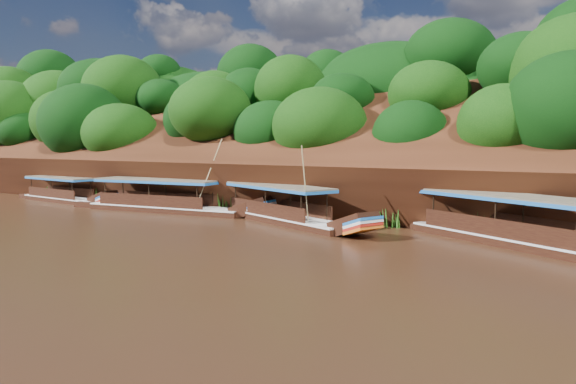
{
  "coord_description": "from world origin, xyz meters",
  "views": [
    {
      "loc": [
        19.49,
        -22.93,
        5.32
      ],
      "look_at": [
        0.48,
        7.0,
        2.12
      ],
      "focal_mm": 35.0,
      "sensor_mm": 36.0,
      "label": 1
    }
  ],
  "objects_px": {
    "boat_0": "(537,238)",
    "boat_2": "(175,205)",
    "boat_1": "(291,216)",
    "boat_3": "(68,197)"
  },
  "relations": [
    {
      "from": "boat_0",
      "to": "boat_2",
      "type": "relative_size",
      "value": 0.95
    },
    {
      "from": "boat_1",
      "to": "boat_3",
      "type": "xyz_separation_m",
      "value": [
        -23.43,
        0.62,
        -0.06
      ]
    },
    {
      "from": "boat_0",
      "to": "boat_1",
      "type": "distance_m",
      "value": 14.78
    },
    {
      "from": "boat_0",
      "to": "boat_1",
      "type": "relative_size",
      "value": 1.09
    },
    {
      "from": "boat_2",
      "to": "boat_3",
      "type": "height_order",
      "value": "boat_2"
    },
    {
      "from": "boat_1",
      "to": "boat_2",
      "type": "height_order",
      "value": "boat_2"
    },
    {
      "from": "boat_3",
      "to": "boat_1",
      "type": "bearing_deg",
      "value": 3.84
    },
    {
      "from": "boat_0",
      "to": "boat_1",
      "type": "xyz_separation_m",
      "value": [
        -14.76,
        0.79,
        -0.03
      ]
    },
    {
      "from": "boat_0",
      "to": "boat_3",
      "type": "relative_size",
      "value": 1.23
    },
    {
      "from": "boat_1",
      "to": "boat_3",
      "type": "bearing_deg",
      "value": -159.38
    }
  ]
}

